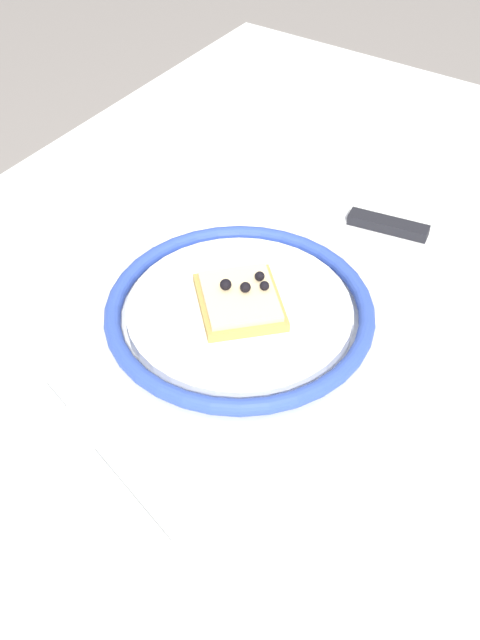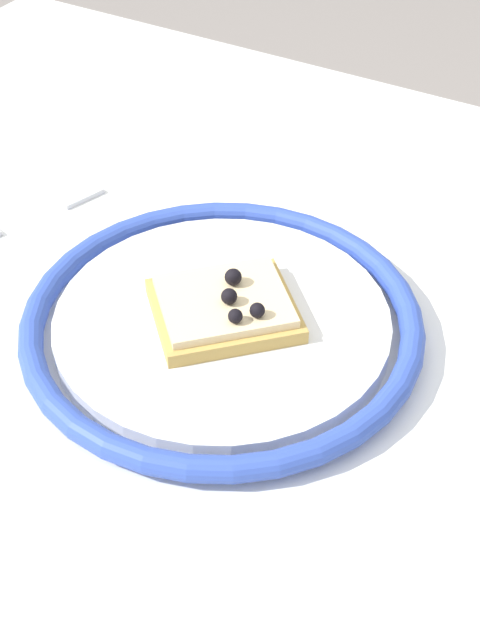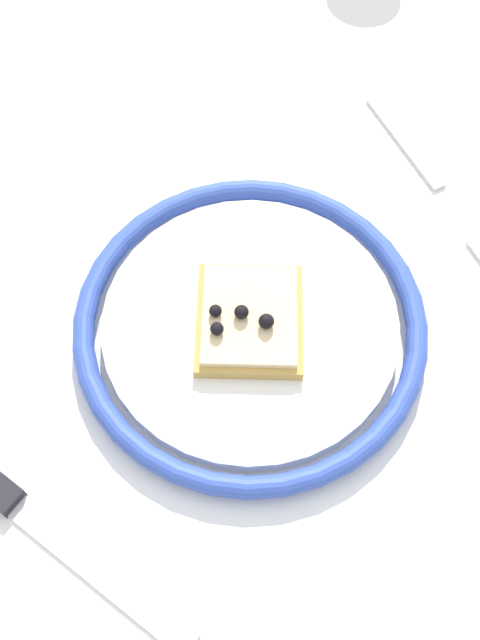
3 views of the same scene
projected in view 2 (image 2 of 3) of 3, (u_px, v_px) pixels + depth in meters
The scene contains 3 objects.
dining_table at pixel (274, 482), 0.62m from camera, with size 1.10×0.82×0.75m.
plate at pixel (222, 323), 0.58m from camera, with size 0.26×0.26×0.02m.
pizza_slice_near at pixel (225, 307), 0.57m from camera, with size 0.12×0.12×0.03m.
Camera 2 is at (0.17, -0.35, 1.14)m, focal length 49.81 mm.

